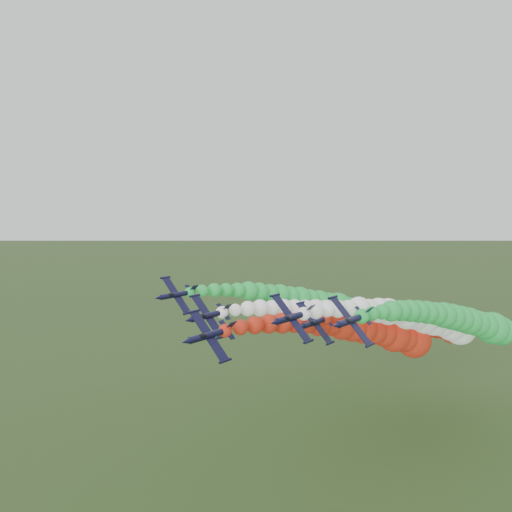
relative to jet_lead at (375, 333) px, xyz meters
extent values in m
plane|color=#395525|center=(-5.86, -38.23, -28.09)|extent=(3000.00, 3000.00, 0.00)
cylinder|color=black|center=(-5.67, -51.68, 8.89)|extent=(1.64, 9.47, 1.64)
cone|color=black|center=(-5.67, -57.25, 8.89)|extent=(1.49, 1.89, 1.49)
cone|color=black|center=(-5.67, -46.52, 8.89)|extent=(1.49, 0.95, 1.49)
ellipsoid|color=black|center=(-5.36, -53.78, 9.18)|extent=(1.05, 1.98, 1.06)
cube|color=black|center=(-5.78, -51.89, 8.77)|extent=(7.16, 2.00, 7.30)
cylinder|color=black|center=(-9.31, -51.89, 12.38)|extent=(0.65, 2.73, 0.65)
cylinder|color=black|center=(-2.24, -51.89, 5.17)|extent=(0.65, 2.73, 0.65)
cube|color=black|center=(-4.80, -47.68, 9.73)|extent=(1.83, 1.58, 1.80)
cube|color=black|center=(-5.55, -47.68, 9.00)|extent=(2.87, 1.16, 2.93)
sphere|color=#AF2513|center=(-5.67, -48.00, 8.89)|extent=(2.39, 2.39, 2.39)
sphere|color=#AF2513|center=(-5.63, -43.99, 8.73)|extent=(2.80, 2.80, 2.80)
sphere|color=#AF2513|center=(-5.52, -39.97, 8.40)|extent=(3.34, 3.34, 3.34)
sphere|color=#AF2513|center=(-5.34, -35.96, 7.96)|extent=(3.72, 3.72, 3.72)
sphere|color=#AF2513|center=(-5.09, -31.95, 7.42)|extent=(4.11, 4.11, 4.11)
sphere|color=#AF2513|center=(-4.77, -27.94, 6.79)|extent=(4.06, 4.06, 4.06)
sphere|color=#AF2513|center=(-4.37, -23.93, 6.09)|extent=(4.40, 4.40, 4.40)
sphere|color=#AF2513|center=(-3.90, -19.92, 5.30)|extent=(5.29, 5.29, 5.29)
sphere|color=#AF2513|center=(-3.36, -15.91, 4.45)|extent=(4.91, 4.91, 4.91)
sphere|color=#AF2513|center=(-2.75, -11.90, 3.53)|extent=(6.24, 6.24, 6.24)
sphere|color=#AF2513|center=(-2.07, -7.88, 2.55)|extent=(6.57, 6.57, 6.57)
sphere|color=#AF2513|center=(-1.31, -3.87, 1.50)|extent=(6.75, 6.75, 6.75)
sphere|color=#AF2513|center=(-0.49, 0.14, 0.40)|extent=(6.58, 6.58, 6.58)
sphere|color=#AF2513|center=(0.41, 4.15, -0.76)|extent=(6.72, 6.72, 6.72)
sphere|color=#AF2513|center=(1.38, 8.16, -1.97)|extent=(8.35, 8.35, 8.35)
sphere|color=#AF2513|center=(2.42, 12.17, -3.24)|extent=(7.32, 7.32, 7.32)
sphere|color=#AF2513|center=(3.54, 16.18, -4.56)|extent=(9.19, 9.19, 9.19)
cylinder|color=black|center=(-15.43, -41.63, 9.24)|extent=(1.64, 9.47, 1.64)
cone|color=black|center=(-15.43, -47.20, 9.24)|extent=(1.49, 1.89, 1.49)
cone|color=black|center=(-15.43, -36.48, 9.24)|extent=(1.49, 0.95, 1.49)
ellipsoid|color=black|center=(-15.12, -43.73, 9.53)|extent=(1.05, 1.98, 1.06)
cube|color=black|center=(-15.54, -41.84, 9.13)|extent=(7.16, 2.00, 7.30)
cylinder|color=black|center=(-19.07, -41.84, 12.73)|extent=(0.65, 2.73, 0.65)
cylinder|color=black|center=(-12.00, -41.84, 5.52)|extent=(0.65, 2.73, 0.65)
cube|color=black|center=(-14.56, -37.63, 10.08)|extent=(1.83, 1.58, 1.80)
cube|color=black|center=(-15.31, -37.63, 9.35)|extent=(2.87, 1.16, 2.93)
sphere|color=white|center=(-15.43, -37.95, 9.24)|extent=(2.48, 2.48, 2.48)
sphere|color=white|center=(-15.39, -33.94, 9.08)|extent=(2.60, 2.60, 2.60)
sphere|color=white|center=(-15.28, -29.93, 8.75)|extent=(3.29, 3.29, 3.29)
sphere|color=white|center=(-15.10, -25.91, 8.31)|extent=(3.71, 3.71, 3.71)
sphere|color=white|center=(-14.85, -21.90, 7.77)|extent=(3.43, 3.43, 3.43)
sphere|color=white|center=(-14.53, -17.89, 7.15)|extent=(4.19, 4.19, 4.19)
sphere|color=white|center=(-14.13, -13.88, 6.44)|extent=(4.38, 4.38, 4.38)
sphere|color=white|center=(-13.66, -9.87, 5.65)|extent=(4.69, 4.69, 4.69)
sphere|color=white|center=(-13.12, -5.86, 4.80)|extent=(5.59, 5.59, 5.59)
sphere|color=white|center=(-12.51, -1.85, 3.88)|extent=(6.10, 6.10, 6.10)
sphere|color=white|center=(-11.83, 2.16, 2.90)|extent=(6.44, 6.44, 6.44)
sphere|color=white|center=(-11.07, 6.18, 1.85)|extent=(6.03, 6.03, 6.03)
sphere|color=white|center=(-10.25, 10.19, 0.75)|extent=(6.43, 6.43, 6.43)
sphere|color=white|center=(-9.35, 14.20, -0.41)|extent=(8.05, 8.05, 8.05)
sphere|color=white|center=(-8.38, 18.21, -1.62)|extent=(7.56, 7.56, 7.56)
sphere|color=white|center=(-7.34, 22.22, -2.89)|extent=(7.69, 7.69, 7.69)
sphere|color=white|center=(-6.22, 26.23, -4.21)|extent=(8.74, 8.74, 8.74)
cylinder|color=black|center=(2.55, -39.61, 10.90)|extent=(1.64, 9.47, 1.64)
cone|color=black|center=(2.55, -45.19, 10.90)|extent=(1.49, 1.89, 1.49)
cone|color=black|center=(2.55, -34.46, 10.90)|extent=(1.49, 0.95, 1.49)
ellipsoid|color=black|center=(2.85, -41.72, 11.20)|extent=(1.05, 1.98, 1.06)
cube|color=black|center=(2.44, -39.82, 10.79)|extent=(7.16, 2.00, 7.30)
cylinder|color=black|center=(-1.09, -39.82, 14.40)|extent=(0.65, 2.73, 0.65)
cylinder|color=black|center=(5.98, -39.82, 7.19)|extent=(0.65, 2.73, 0.65)
cube|color=black|center=(3.42, -35.61, 11.75)|extent=(1.83, 1.58, 1.80)
cube|color=black|center=(2.67, -35.61, 11.01)|extent=(2.87, 1.16, 2.93)
sphere|color=white|center=(2.55, -35.93, 10.90)|extent=(2.48, 2.48, 2.48)
sphere|color=white|center=(2.59, -31.92, 10.74)|extent=(2.93, 2.93, 2.93)
sphere|color=white|center=(2.70, -27.91, 10.42)|extent=(2.89, 2.89, 2.89)
sphere|color=white|center=(2.88, -23.90, 9.98)|extent=(3.53, 3.53, 3.53)
sphere|color=white|center=(3.13, -19.88, 9.44)|extent=(3.57, 3.57, 3.57)
sphere|color=white|center=(3.45, -15.87, 8.81)|extent=(5.08, 5.08, 5.08)
sphere|color=white|center=(3.85, -11.86, 8.10)|extent=(4.52, 4.52, 4.52)
sphere|color=white|center=(4.32, -7.85, 7.32)|extent=(5.57, 5.57, 5.57)
sphere|color=white|center=(4.86, -3.84, 6.47)|extent=(6.11, 6.11, 6.11)
sphere|color=white|center=(5.47, 0.17, 5.55)|extent=(5.32, 5.32, 5.32)
sphere|color=white|center=(6.15, 4.18, 4.57)|extent=(6.91, 6.91, 6.91)
sphere|color=white|center=(6.90, 8.19, 3.52)|extent=(6.42, 6.42, 6.42)
sphere|color=white|center=(7.73, 12.20, 2.42)|extent=(7.42, 7.42, 7.42)
sphere|color=white|center=(8.63, 16.22, 1.26)|extent=(7.38, 7.38, 7.38)
sphere|color=white|center=(9.60, 20.23, 0.04)|extent=(6.82, 6.82, 6.82)
sphere|color=white|center=(10.64, 24.24, -1.22)|extent=(7.84, 7.84, 7.84)
sphere|color=white|center=(11.76, 28.25, -2.54)|extent=(8.62, 8.62, 8.62)
cylinder|color=black|center=(-30.17, -36.11, 11.06)|extent=(1.64, 9.47, 1.64)
cone|color=black|center=(-30.17, -41.68, 11.06)|extent=(1.49, 1.89, 1.49)
cone|color=black|center=(-30.17, -30.95, 11.06)|extent=(1.49, 0.95, 1.49)
ellipsoid|color=black|center=(-29.87, -38.21, 11.36)|extent=(1.05, 1.98, 1.06)
cube|color=black|center=(-30.29, -36.32, 10.95)|extent=(7.16, 2.00, 7.30)
cylinder|color=black|center=(-33.82, -36.32, 14.56)|extent=(0.65, 2.73, 0.65)
cylinder|color=black|center=(-26.75, -36.32, 7.35)|extent=(0.65, 2.73, 0.65)
cube|color=black|center=(-29.31, -32.11, 11.91)|extent=(1.83, 1.58, 1.80)
cube|color=black|center=(-30.06, -32.11, 11.17)|extent=(2.87, 1.16, 2.93)
sphere|color=green|center=(-30.17, -32.43, 11.06)|extent=(2.30, 2.30, 2.30)
sphere|color=green|center=(-30.14, -28.42, 10.90)|extent=(2.90, 2.90, 2.90)
sphere|color=green|center=(-30.03, -24.40, 10.58)|extent=(3.38, 3.38, 3.38)
sphere|color=green|center=(-29.85, -20.39, 10.14)|extent=(3.45, 3.45, 3.45)
sphere|color=green|center=(-29.60, -16.38, 9.60)|extent=(3.85, 3.85, 3.85)
sphere|color=green|center=(-29.27, -12.37, 8.97)|extent=(4.92, 4.92, 4.92)
sphere|color=green|center=(-28.88, -8.36, 8.26)|extent=(4.91, 4.91, 4.91)
sphere|color=green|center=(-28.41, -4.35, 7.48)|extent=(4.84, 4.84, 4.84)
sphere|color=green|center=(-27.87, -0.34, 6.63)|extent=(5.61, 5.61, 5.61)
sphere|color=green|center=(-27.26, 3.67, 5.71)|extent=(5.41, 5.41, 5.41)
sphere|color=green|center=(-26.58, 7.68, 4.73)|extent=(6.30, 6.30, 6.30)
sphere|color=green|center=(-25.82, 11.70, 3.68)|extent=(6.08, 6.08, 6.08)
sphere|color=green|center=(-25.00, 15.71, 2.58)|extent=(6.85, 6.85, 6.85)
sphere|color=green|center=(-24.10, 19.72, 1.42)|extent=(6.98, 6.98, 6.98)
sphere|color=green|center=(-23.13, 23.73, 0.20)|extent=(8.49, 8.49, 8.49)
sphere|color=green|center=(-22.08, 27.74, -1.06)|extent=(7.59, 7.59, 7.59)
sphere|color=green|center=(-20.97, 31.75, -2.38)|extent=(7.67, 7.67, 7.67)
cylinder|color=black|center=(11.81, -35.35, 10.93)|extent=(1.64, 9.47, 1.64)
cone|color=black|center=(11.81, -40.93, 10.93)|extent=(1.49, 1.89, 1.49)
cone|color=black|center=(11.81, -30.20, 10.93)|extent=(1.49, 0.95, 1.49)
ellipsoid|color=black|center=(12.11, -37.45, 11.23)|extent=(1.05, 1.98, 1.06)
cube|color=black|center=(11.70, -35.56, 10.82)|extent=(7.16, 2.00, 7.30)
cylinder|color=black|center=(8.16, -35.56, 14.43)|extent=(0.65, 2.73, 0.65)
cylinder|color=black|center=(15.23, -35.56, 7.22)|extent=(0.65, 2.73, 0.65)
cube|color=black|center=(12.67, -31.35, 11.78)|extent=(1.83, 1.58, 1.80)
cube|color=black|center=(11.92, -31.35, 11.04)|extent=(2.87, 1.16, 2.93)
sphere|color=green|center=(11.81, -31.67, 10.93)|extent=(2.68, 2.68, 2.68)
sphere|color=green|center=(11.85, -27.66, 10.77)|extent=(2.65, 2.65, 2.65)
sphere|color=green|center=(11.95, -23.65, 10.45)|extent=(2.90, 2.90, 2.90)
sphere|color=green|center=(12.13, -19.64, 10.01)|extent=(4.14, 4.14, 4.14)
sphere|color=green|center=(12.39, -15.62, 9.47)|extent=(4.20, 4.20, 4.20)
sphere|color=green|center=(12.71, -11.61, 8.84)|extent=(4.58, 4.58, 4.58)
sphere|color=green|center=(13.11, -7.60, 8.13)|extent=(4.77, 4.77, 4.77)
sphere|color=green|center=(13.57, -3.59, 7.35)|extent=(5.02, 5.02, 5.02)
sphere|color=green|center=(14.11, 0.42, 6.50)|extent=(5.14, 5.14, 5.14)
sphere|color=green|center=(14.72, 4.43, 5.58)|extent=(5.88, 5.88, 5.88)
sphere|color=green|center=(15.41, 8.44, 4.59)|extent=(6.13, 6.13, 6.13)
sphere|color=green|center=(16.16, 12.45, 3.55)|extent=(6.30, 6.30, 6.30)
sphere|color=green|center=(16.99, 16.47, 2.45)|extent=(6.68, 6.68, 6.68)
sphere|color=green|center=(17.89, 20.48, 1.29)|extent=(6.53, 6.53, 6.53)
sphere|color=green|center=(18.86, 24.49, 0.07)|extent=(6.92, 6.92, 6.92)
sphere|color=green|center=(19.90, 28.50, -1.19)|extent=(8.41, 8.41, 8.41)
sphere|color=green|center=(21.02, 32.51, -2.51)|extent=(7.68, 7.68, 7.68)
cylinder|color=black|center=(-1.01, -25.78, 7.12)|extent=(1.64, 9.47, 1.64)
cone|color=black|center=(-1.01, -31.35, 7.12)|extent=(1.49, 1.89, 1.49)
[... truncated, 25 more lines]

